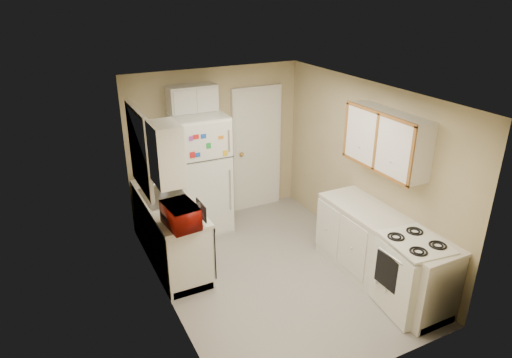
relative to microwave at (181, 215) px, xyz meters
name	(u,v)px	position (x,y,z in m)	size (l,w,h in m)	color
floor	(273,271)	(1.15, -0.16, -1.05)	(3.80, 3.80, 0.00)	#AEA9A3
ceiling	(276,93)	(1.15, -0.16, 1.35)	(3.80, 3.80, 0.00)	white
wall_left	(163,213)	(-0.25, -0.16, 0.15)	(3.80, 3.80, 0.00)	tan
wall_right	(365,170)	(2.55, -0.16, 0.15)	(3.80, 3.80, 0.00)	tan
wall_back	(216,145)	(1.15, 1.74, 0.15)	(2.80, 2.80, 0.00)	tan
wall_front	(378,269)	(1.15, -2.06, 0.15)	(2.80, 2.80, 0.00)	tan
left_counter	(170,230)	(0.05, 0.74, -0.60)	(0.60, 1.80, 0.90)	silver
dishwasher	(206,244)	(0.34, 0.14, -0.56)	(0.03, 0.58, 0.72)	black
sink	(165,199)	(0.05, 0.89, -0.19)	(0.54, 0.74, 0.16)	gray
microwave	(181,215)	(0.00, 0.00, 0.00)	(0.28, 0.50, 0.33)	maroon
soap_bottle	(161,183)	(0.08, 1.10, -0.05)	(0.09, 0.10, 0.21)	beige
window_blinds	(140,150)	(-0.21, 0.89, 0.55)	(0.10, 0.98, 1.08)	silver
upper_cabinet_left	(166,154)	(-0.10, 0.06, 0.75)	(0.30, 0.45, 0.70)	silver
refrigerator	(201,174)	(0.75, 1.38, -0.14)	(0.75, 0.73, 1.82)	white
cabinet_over_fridge	(192,99)	(0.75, 1.59, 0.95)	(0.70, 0.30, 0.40)	silver
interior_door	(257,150)	(1.85, 1.70, -0.03)	(0.86, 0.06, 2.08)	white
right_counter	(381,252)	(2.25, -0.96, -0.60)	(0.60, 2.00, 0.90)	silver
stove	(411,278)	(2.19, -1.52, -0.62)	(0.57, 0.71, 0.86)	white
upper_cabinet_right	(386,140)	(2.40, -0.66, 0.75)	(0.30, 1.20, 0.70)	silver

